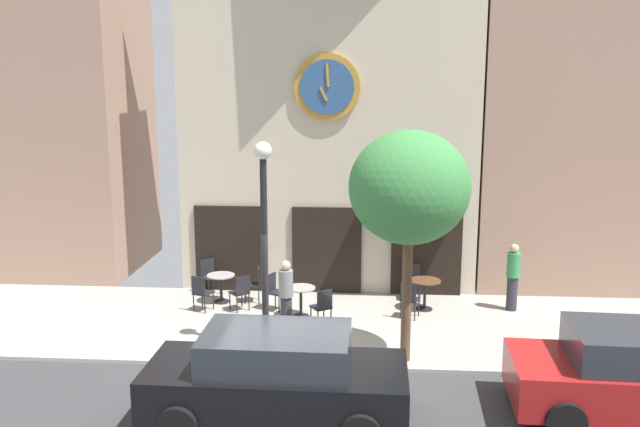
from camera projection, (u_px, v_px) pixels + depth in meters
name	position (u px, v px, depth m)	size (l,w,h in m)	color
ground_plane	(283.00, 380.00, 12.94)	(25.06, 10.87, 0.13)	#9E998E
clock_building	(330.00, 72.00, 18.19)	(7.82, 3.55, 11.10)	beige
neighbor_building_left	(40.00, 36.00, 19.52)	(5.29, 4.16, 13.55)	#9E7A66
neighbor_building_right	(599.00, 3.00, 17.73)	(6.08, 3.07, 15.05)	#9E7A66
street_lamp	(264.00, 248.00, 13.84)	(0.36, 0.36, 4.38)	black
street_tree	(409.00, 189.00, 13.10)	(2.35, 2.12, 4.66)	brown
cafe_table_near_door	(221.00, 283.00, 17.24)	(0.71, 0.71, 0.72)	black
cafe_table_center	(301.00, 296.00, 16.19)	(0.70, 0.70, 0.73)	black
cafe_table_center_left	(425.00, 288.00, 16.69)	(0.77, 0.77, 0.76)	black
cafe_chair_left_end	(209.00, 274.00, 18.00)	(0.56, 0.56, 0.90)	black
cafe_chair_near_lamp	(413.00, 279.00, 17.51)	(0.42, 0.42, 0.90)	black
cafe_chair_outer	(409.00, 297.00, 16.07)	(0.51, 0.51, 0.90)	black
cafe_chair_facing_street	(323.00, 305.00, 15.53)	(0.55, 0.55, 0.90)	black
cafe_chair_corner	(201.00, 291.00, 16.56)	(0.53, 0.53, 0.90)	black
cafe_chair_curbside	(255.00, 282.00, 17.29)	(0.46, 0.46, 0.90)	black
cafe_chair_near_tree	(274.00, 289.00, 16.70)	(0.54, 0.54, 0.90)	black
cafe_chair_right_end	(241.00, 290.00, 16.59)	(0.56, 0.56, 0.90)	black
pedestrian_grey	(286.00, 296.00, 15.11)	(0.43, 0.43, 1.67)	#2D2D38
pedestrian_green	(513.00, 276.00, 16.60)	(0.39, 0.39, 1.67)	#2D2D38
parked_car_black	(276.00, 377.00, 11.24)	(4.32, 2.07, 1.55)	black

